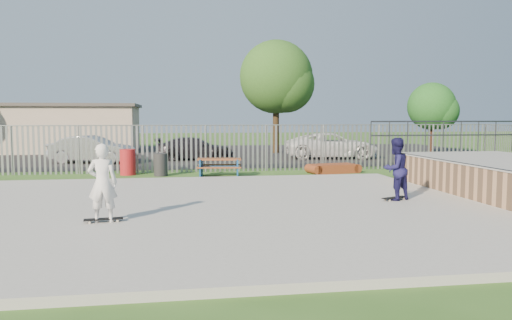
{
  "coord_description": "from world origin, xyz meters",
  "views": [
    {
      "loc": [
        -0.18,
        -12.31,
        2.37
      ],
      "look_at": [
        2.08,
        2.0,
        1.1
      ],
      "focal_mm": 35.0,
      "sensor_mm": 36.0,
      "label": 1
    }
  ],
  "objects": [
    {
      "name": "picnic_table",
      "position": [
        1.43,
        7.19,
        0.37
      ],
      "size": [
        1.87,
        1.6,
        0.72
      ],
      "rotation": [
        0.0,
        0.0,
        -0.12
      ],
      "color": "brown",
      "rests_on": "ground"
    },
    {
      "name": "skateboard_a",
      "position": [
        5.52,
        0.08,
        0.19
      ],
      "size": [
        0.81,
        0.5,
        0.08
      ],
      "rotation": [
        0.0,
        0.0,
        0.41
      ],
      "color": "black",
      "rests_on": "concrete_slab"
    },
    {
      "name": "car_dark",
      "position": [
        0.74,
        14.87,
        0.63
      ],
      "size": [
        4.31,
        2.01,
        1.22
      ],
      "primitive_type": "imported",
      "rotation": [
        0.0,
        0.0,
        1.5
      ],
      "color": "black",
      "rests_on": "parking_lot"
    },
    {
      "name": "car_silver",
      "position": [
        -4.44,
        13.75,
        0.71
      ],
      "size": [
        4.44,
        2.45,
        1.39
      ],
      "primitive_type": "imported",
      "rotation": [
        0.0,
        0.0,
        1.32
      ],
      "color": "silver",
      "rests_on": "parking_lot"
    },
    {
      "name": "funbox",
      "position": [
        6.27,
        7.77,
        0.19
      ],
      "size": [
        2.01,
        1.28,
        0.37
      ],
      "rotation": [
        0.0,
        0.0,
        0.2
      ],
      "color": "maroon",
      "rests_on": "ground"
    },
    {
      "name": "fence",
      "position": [
        1.0,
        4.59,
        1.0
      ],
      "size": [
        26.04,
        16.02,
        2.0
      ],
      "color": "gray",
      "rests_on": "ground"
    },
    {
      "name": "concrete_slab",
      "position": [
        0.0,
        0.0,
        0.07
      ],
      "size": [
        15.0,
        12.0,
        0.15
      ],
      "primitive_type": "cube",
      "color": "#A4A49E",
      "rests_on": "ground"
    },
    {
      "name": "parking_lot",
      "position": [
        0.0,
        19.0,
        0.01
      ],
      "size": [
        40.0,
        18.0,
        0.02
      ],
      "primitive_type": "cube",
      "color": "black",
      "rests_on": "ground"
    },
    {
      "name": "tree_right",
      "position": [
        15.06,
        16.03,
        2.97
      ],
      "size": [
        2.86,
        2.86,
        4.42
      ],
      "color": "#382116",
      "rests_on": "ground"
    },
    {
      "name": "skater_white",
      "position": [
        -1.74,
        -1.6,
        0.98
      ],
      "size": [
        0.62,
        0.42,
        1.66
      ],
      "primitive_type": "imported",
      "rotation": [
        0.0,
        0.0,
        3.11
      ],
      "color": "white",
      "rests_on": "concrete_slab"
    },
    {
      "name": "car_white",
      "position": [
        8.38,
        14.62,
        0.74
      ],
      "size": [
        5.38,
        2.91,
        1.43
      ],
      "primitive_type": "imported",
      "rotation": [
        0.0,
        0.0,
        1.47
      ],
      "color": "white",
      "rests_on": "parking_lot"
    },
    {
      "name": "skater_navy",
      "position": [
        5.52,
        0.08,
        0.98
      ],
      "size": [
        0.99,
        0.9,
        1.66
      ],
      "primitive_type": "imported",
      "rotation": [
        0.0,
        0.0,
        3.56
      ],
      "color": "#181646",
      "rests_on": "concrete_slab"
    },
    {
      "name": "trash_bin_grey",
      "position": [
        -0.86,
        7.8,
        0.45
      ],
      "size": [
        0.54,
        0.54,
        0.91
      ],
      "primitive_type": "cylinder",
      "color": "#252527",
      "rests_on": "ground"
    },
    {
      "name": "ground",
      "position": [
        0.0,
        0.0,
        0.0
      ],
      "size": [
        120.0,
        120.0,
        0.0
      ],
      "primitive_type": "plane",
      "color": "#325A1F",
      "rests_on": "ground"
    },
    {
      "name": "building",
      "position": [
        -8.0,
        23.0,
        1.61
      ],
      "size": [
        10.4,
        6.4,
        3.2
      ],
      "color": "beige",
      "rests_on": "ground"
    },
    {
      "name": "tree_mid",
      "position": [
        6.11,
        19.35,
        4.87
      ],
      "size": [
        4.69,
        4.69,
        7.24
      ],
      "color": "#382816",
      "rests_on": "ground"
    },
    {
      "name": "quarter_pipe",
      "position": [
        9.5,
        1.04,
        0.56
      ],
      "size": [
        5.5,
        7.05,
        2.19
      ],
      "color": "#A57D5B",
      "rests_on": "ground"
    },
    {
      "name": "skateboard_b",
      "position": [
        -1.74,
        -1.6,
        0.19
      ],
      "size": [
        0.82,
        0.31,
        0.08
      ],
      "rotation": [
        0.0,
        0.0,
        0.14
      ],
      "color": "black",
      "rests_on": "concrete_slab"
    },
    {
      "name": "trash_bin_red",
      "position": [
        -2.19,
        8.37,
        0.52
      ],
      "size": [
        0.63,
        0.63,
        1.04
      ],
      "primitive_type": "cylinder",
      "color": "#A4191D",
      "rests_on": "ground"
    }
  ]
}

